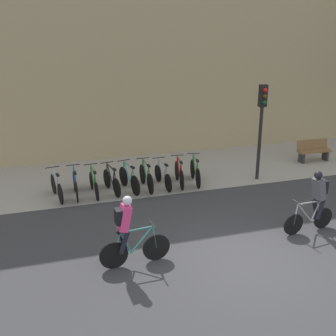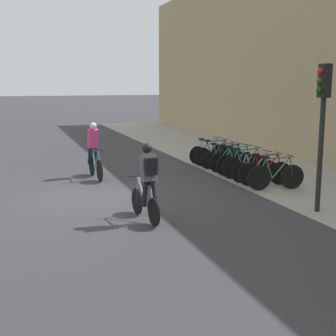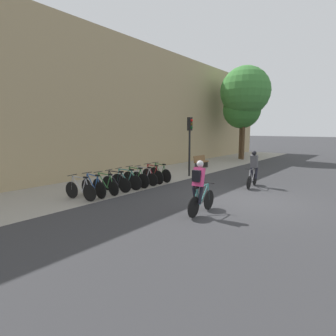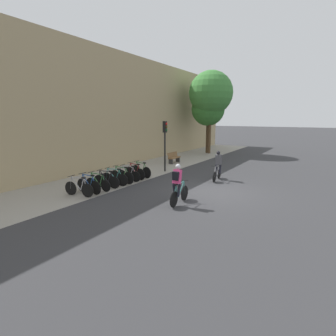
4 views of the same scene
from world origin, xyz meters
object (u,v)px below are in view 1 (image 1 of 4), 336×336
Objects in this scene: parked_bike_2 at (94,184)px; traffic_light_pole at (262,115)px; parked_bike_0 at (57,187)px; cyclist_grey at (316,199)px; parked_bike_4 at (129,179)px; parked_bike_6 at (163,176)px; parked_bike_7 at (179,174)px; parked_bike_5 at (146,177)px; parked_bike_1 at (75,185)px; bench at (314,150)px; cyclist_pink at (128,230)px; parked_bike_3 at (112,181)px; parked_bike_8 at (195,172)px.

traffic_light_pole reaches higher than parked_bike_2.
parked_bike_0 is 0.99× the size of parked_bike_2.
parked_bike_4 is at bearing 134.46° from cyclist_grey.
parked_bike_6 is 0.60m from parked_bike_7.
parked_bike_5 is at bearing 179.88° from parked_bike_6.
bench is (9.73, 0.92, 0.05)m from parked_bike_1.
parked_bike_2 is 1.20m from parked_bike_4.
cyclist_pink is 4.63m from parked_bike_2.
parked_bike_3 is (0.39, 4.60, -0.55)m from cyclist_pink.
cyclist_grey is 6.10m from parked_bike_4.
parked_bike_1 reaches higher than parked_bike_0.
traffic_light_pole is (5.92, -0.29, 2.01)m from parked_bike_2.
parked_bike_2 is 2.40m from parked_bike_6.
bench is (6.13, 0.92, 0.05)m from parked_bike_7.
parked_bike_4 is 0.98× the size of parked_bike_8.
parked_bike_1 is (-0.81, 4.60, -0.54)m from cyclist_pink.
parked_bike_1 is 3.00m from parked_bike_6.
cyclist_pink is 1.07× the size of parked_bike_4.
traffic_light_pole reaches higher than parked_bike_6.
parked_bike_8 is (3.59, 0.00, 0.03)m from parked_bike_2.
parked_bike_6 is (3.60, -0.00, -0.01)m from parked_bike_0.
parked_bike_0 is at bearing 179.90° from parked_bike_2.
parked_bike_5 reaches higher than bench.
cyclist_pink reaches higher than parked_bike_2.
parked_bike_2 is 2.99m from parked_bike_7.
parked_bike_7 is at bearing 0.17° from parked_bike_6.
cyclist_grey is 6.53m from parked_bike_3.
parked_bike_7 is (1.20, 0.00, -0.00)m from parked_bike_5.
cyclist_grey is 1.23× the size of bench.
cyclist_grey is at bearing -124.94° from bench.
parked_bike_3 is at bearing -0.00° from parked_bike_1.
parked_bike_1 reaches higher than parked_bike_2.
parked_bike_4 is at bearing -0.00° from parked_bike_3.
parked_bike_7 is 0.60m from parked_bike_8.
parked_bike_4 reaches higher than parked_bike_2.
parked_bike_7 is 1.18× the size of bench.
cyclist_grey is 7.96m from parked_bike_0.
parked_bike_0 is 3.60m from parked_bike_6.
cyclist_pink reaches higher than bench.
parked_bike_0 is at bearing 177.68° from traffic_light_pole.
parked_bike_5 reaches higher than parked_bike_4.
parked_bike_2 is 0.98× the size of parked_bike_8.
parked_bike_8 is at bearing 172.92° from traffic_light_pole.
parked_bike_6 is at bearing 0.02° from parked_bike_2.
parked_bike_3 is at bearing 138.23° from cyclist_grey.
parked_bike_8 is (1.80, 0.00, 0.00)m from parked_bike_5.
parked_bike_6 is (0.60, -0.00, -0.03)m from parked_bike_5.
traffic_light_pole is at bearing -2.32° from parked_bike_0.
traffic_light_pole is at bearing 83.47° from cyclist_grey.
parked_bike_6 is at bearing 125.18° from cyclist_grey.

